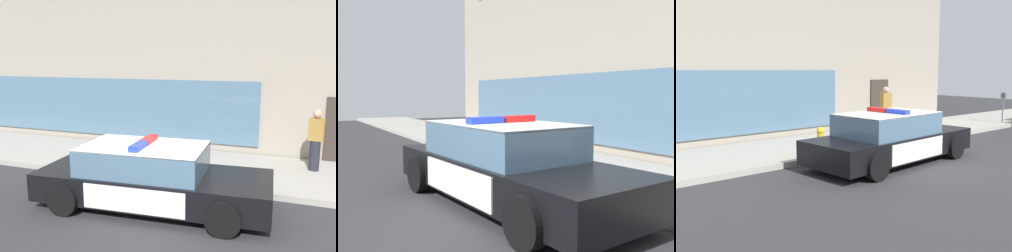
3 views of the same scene
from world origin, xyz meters
The scene contains 6 objects.
ground centered at (0.00, 0.00, 0.00)m, with size 48.00×48.00×0.00m, color #303033.
sidewalk centered at (0.00, 3.53, 0.07)m, with size 48.00×3.41×0.15m, color #A39E93.
storefront_building centered at (-2.83, 9.54, 4.68)m, with size 20.24×8.60×9.37m.
police_cruiser centered at (-0.96, 0.55, 0.68)m, with size 5.16×2.38×1.49m.
fire_hydrant centered at (-1.99, 2.36, 0.50)m, with size 0.34×0.39×0.73m.
pedestrian_on_sidewalk centered at (2.46, 4.10, 1.01)m, with size 0.44×0.32×1.71m.
Camera 1 is at (2.02, -6.36, 3.24)m, focal length 38.45 mm.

